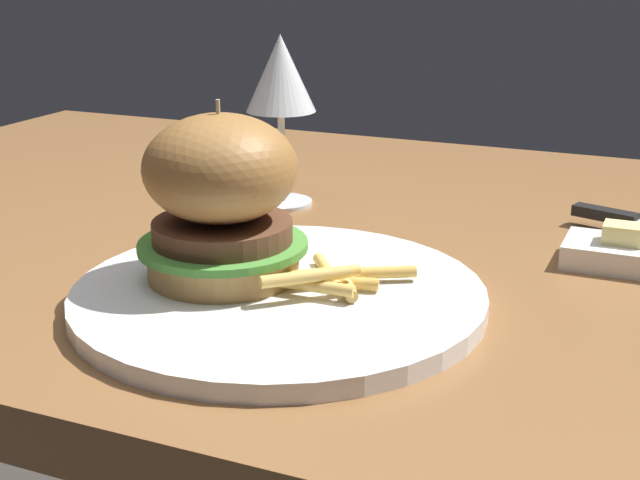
# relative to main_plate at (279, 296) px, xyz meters

# --- Properties ---
(dining_table) EXTENTS (1.24, 0.79, 0.74)m
(dining_table) POSITION_rel_main_plate_xyz_m (-0.05, 0.20, -0.10)
(dining_table) COLOR brown
(dining_table) RESTS_ON ground
(main_plate) EXTENTS (0.30, 0.30, 0.01)m
(main_plate) POSITION_rel_main_plate_xyz_m (0.00, 0.00, 0.00)
(main_plate) COLOR white
(main_plate) RESTS_ON dining_table
(burger_sandwich) EXTENTS (0.13, 0.13, 0.13)m
(burger_sandwich) POSITION_rel_main_plate_xyz_m (-0.05, 0.00, 0.07)
(burger_sandwich) COLOR #B78447
(burger_sandwich) RESTS_ON main_plate
(fries_pile) EXTENTS (0.10, 0.10, 0.02)m
(fries_pile) POSITION_rel_main_plate_xyz_m (0.03, 0.01, 0.02)
(fries_pile) COLOR #EABC5B
(fries_pile) RESTS_ON main_plate
(wine_glass) EXTENTS (0.07, 0.07, 0.17)m
(wine_glass) POSITION_rel_main_plate_xyz_m (-0.11, 0.24, 0.12)
(wine_glass) COLOR silver
(wine_glass) RESTS_ON dining_table
(butter_dish) EXTENTS (0.09, 0.06, 0.04)m
(butter_dish) POSITION_rel_main_plate_xyz_m (0.22, 0.19, 0.00)
(butter_dish) COLOR white
(butter_dish) RESTS_ON dining_table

